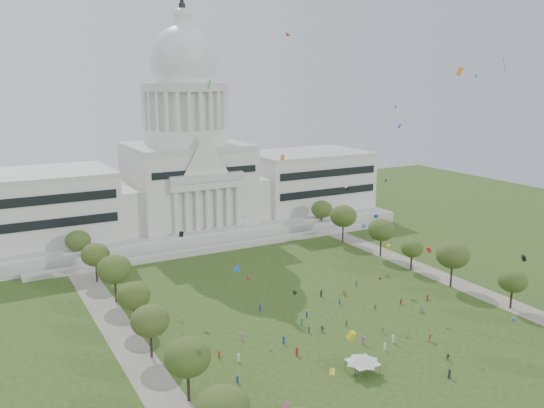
% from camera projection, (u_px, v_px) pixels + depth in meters
% --- Properties ---
extents(ground, '(400.00, 400.00, 0.00)m').
position_uv_depth(ground, '(366.00, 344.00, 131.67)').
color(ground, '#304916').
rests_on(ground, ground).
extents(capitol, '(160.00, 64.50, 91.30)m').
position_uv_depth(capitol, '(188.00, 175.00, 224.12)').
color(capitol, '#BBB8AF').
rests_on(capitol, ground).
extents(path_left, '(8.00, 160.00, 0.04)m').
position_uv_depth(path_left, '(123.00, 337.00, 134.91)').
color(path_left, gray).
rests_on(path_left, ground).
extents(path_right, '(8.00, 160.00, 0.04)m').
position_uv_depth(path_right, '(429.00, 272.00, 179.82)').
color(path_right, gray).
rests_on(path_right, ground).
extents(row_tree_l_1, '(8.86, 8.86, 12.59)m').
position_uv_depth(row_tree_l_1, '(187.00, 357.00, 106.57)').
color(row_tree_l_1, black).
rests_on(row_tree_l_1, ground).
extents(row_tree_r_1, '(7.58, 7.58, 10.78)m').
position_uv_depth(row_tree_r_1, '(513.00, 281.00, 150.12)').
color(row_tree_r_1, black).
rests_on(row_tree_r_1, ground).
extents(row_tree_l_2, '(8.42, 8.42, 11.97)m').
position_uv_depth(row_tree_l_2, '(150.00, 321.00, 123.57)').
color(row_tree_l_2, black).
rests_on(row_tree_l_2, ground).
extents(row_tree_r_2, '(9.55, 9.55, 13.58)m').
position_uv_depth(row_tree_r_2, '(453.00, 255.00, 165.16)').
color(row_tree_r_2, black).
rests_on(row_tree_r_2, ground).
extents(row_tree_l_3, '(8.12, 8.12, 11.55)m').
position_uv_depth(row_tree_l_3, '(133.00, 296.00, 138.31)').
color(row_tree_l_3, black).
rests_on(row_tree_l_3, ground).
extents(row_tree_r_3, '(7.01, 7.01, 9.98)m').
position_uv_depth(row_tree_r_3, '(412.00, 248.00, 180.44)').
color(row_tree_r_3, black).
rests_on(row_tree_r_3, ground).
extents(row_tree_l_4, '(9.29, 9.29, 13.21)m').
position_uv_depth(row_tree_l_4, '(114.00, 269.00, 153.91)').
color(row_tree_l_4, black).
rests_on(row_tree_l_4, ground).
extents(row_tree_r_4, '(9.19, 9.19, 13.06)m').
position_uv_depth(row_tree_r_4, '(381.00, 230.00, 193.45)').
color(row_tree_r_4, black).
rests_on(row_tree_r_4, ground).
extents(row_tree_l_5, '(8.33, 8.33, 11.85)m').
position_uv_depth(row_tree_l_5, '(95.00, 255.00, 169.52)').
color(row_tree_l_5, black).
rests_on(row_tree_l_5, ground).
extents(row_tree_r_5, '(9.82, 9.82, 13.96)m').
position_uv_depth(row_tree_r_5, '(343.00, 216.00, 209.98)').
color(row_tree_r_5, black).
rests_on(row_tree_r_5, ground).
extents(row_tree_l_6, '(8.19, 8.19, 11.64)m').
position_uv_depth(row_tree_l_6, '(78.00, 241.00, 184.30)').
color(row_tree_l_6, black).
rests_on(row_tree_l_6, ground).
extents(row_tree_r_6, '(8.42, 8.42, 11.97)m').
position_uv_depth(row_tree_r_6, '(322.00, 209.00, 226.81)').
color(row_tree_r_6, black).
rests_on(row_tree_r_6, ground).
extents(event_tent, '(7.82, 7.82, 4.26)m').
position_uv_depth(event_tent, '(363.00, 358.00, 118.05)').
color(event_tent, '#4C4C4C').
rests_on(event_tent, ground).
extents(person_0, '(0.91, 0.98, 1.69)m').
position_uv_depth(person_0, '(427.00, 297.00, 156.87)').
color(person_0, '#B21E1E').
rests_on(person_0, ground).
extents(person_2, '(0.95, 0.70, 1.77)m').
position_uv_depth(person_2, '(401.00, 301.00, 154.12)').
color(person_2, '#B21E1E').
rests_on(person_2, ground).
extents(person_3, '(1.10, 1.21, 1.69)m').
position_uv_depth(person_3, '(383.00, 329.00, 137.25)').
color(person_3, olive).
rests_on(person_3, ground).
extents(person_4, '(0.79, 1.01, 1.53)m').
position_uv_depth(person_4, '(346.00, 323.00, 140.77)').
color(person_4, '#4C4C51').
rests_on(person_4, ground).
extents(person_5, '(1.37, 1.53, 1.60)m').
position_uv_depth(person_5, '(322.00, 329.00, 137.58)').
color(person_5, '#4C4C51').
rests_on(person_5, ground).
extents(person_6, '(0.85, 1.08, 1.96)m').
position_uv_depth(person_6, '(449.00, 373.00, 116.55)').
color(person_6, '#26262B').
rests_on(person_6, ground).
extents(person_7, '(0.66, 0.66, 1.47)m').
position_uv_depth(person_7, '(355.00, 373.00, 117.17)').
color(person_7, navy).
rests_on(person_7, ground).
extents(person_8, '(0.76, 0.48, 1.55)m').
position_uv_depth(person_8, '(309.00, 330.00, 137.19)').
color(person_8, navy).
rests_on(person_8, ground).
extents(person_9, '(1.33, 1.13, 1.83)m').
position_uv_depth(person_9, '(430.00, 338.00, 132.42)').
color(person_9, '#B21E1E').
rests_on(person_9, ground).
extents(person_10, '(0.75, 1.06, 1.64)m').
position_uv_depth(person_10, '(375.00, 307.00, 150.27)').
color(person_10, olive).
rests_on(person_10, ground).
extents(person_11, '(1.48, 0.87, 1.50)m').
position_uv_depth(person_11, '(448.00, 357.00, 123.95)').
color(person_11, '#4C4C51').
rests_on(person_11, ground).
extents(distant_crowd, '(66.32, 36.36, 1.93)m').
position_uv_depth(distant_crowd, '(292.00, 327.00, 138.39)').
color(distant_crowd, silver).
rests_on(distant_crowd, ground).
extents(kite_swarm, '(80.97, 106.06, 66.28)m').
position_uv_depth(kite_swarm, '(367.00, 225.00, 133.17)').
color(kite_swarm, blue).
rests_on(kite_swarm, ground).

